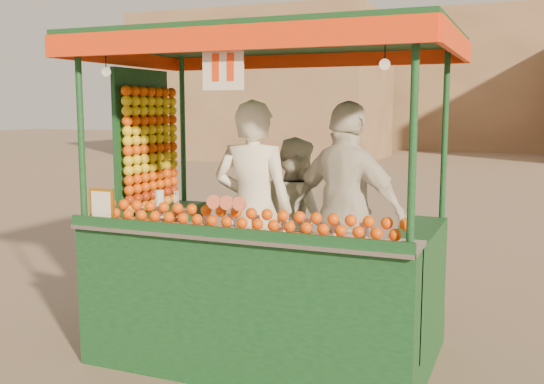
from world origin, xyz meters
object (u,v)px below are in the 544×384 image
at_px(vendor_middle, 297,220).
at_px(vendor_right, 347,215).
at_px(juice_cart, 256,256).
at_px(vendor_left, 253,210).

xyz_separation_m(vendor_middle, vendor_right, (0.62, -0.47, 0.16)).
bearing_deg(juice_cart, vendor_middle, 81.05).
distance_m(juice_cart, vendor_middle, 0.73).
bearing_deg(juice_cart, vendor_right, 17.42).
height_order(vendor_left, vendor_middle, vendor_left).
distance_m(vendor_middle, vendor_right, 0.79).
relative_size(vendor_left, vendor_middle, 1.22).
bearing_deg(vendor_right, juice_cart, 36.00).
xyz_separation_m(vendor_left, vendor_right, (0.79, 0.14, -0.01)).
bearing_deg(juice_cart, vendor_left, 126.07).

